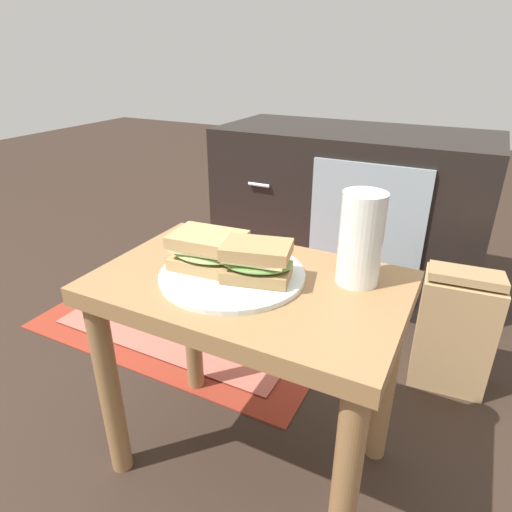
# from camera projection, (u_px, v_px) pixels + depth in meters

# --- Properties ---
(ground_plane) EXTENTS (8.00, 8.00, 0.00)m
(ground_plane) POSITION_uv_depth(u_px,v_px,m) (250.00, 458.00, 1.00)
(ground_plane) COLOR #2D2119
(side_table) EXTENTS (0.56, 0.36, 0.46)m
(side_table) POSITION_uv_depth(u_px,v_px,m) (249.00, 321.00, 0.85)
(side_table) COLOR olive
(side_table) RESTS_ON ground
(tv_cabinet) EXTENTS (0.96, 0.46, 0.58)m
(tv_cabinet) POSITION_uv_depth(u_px,v_px,m) (349.00, 209.00, 1.68)
(tv_cabinet) COLOR black
(tv_cabinet) RESTS_ON ground
(area_rug) EXTENTS (0.96, 0.77, 0.01)m
(area_rug) POSITION_uv_depth(u_px,v_px,m) (206.00, 306.00, 1.58)
(area_rug) COLOR maroon
(area_rug) RESTS_ON ground
(plate) EXTENTS (0.27, 0.27, 0.01)m
(plate) POSITION_uv_depth(u_px,v_px,m) (232.00, 274.00, 0.81)
(plate) COLOR silver
(plate) RESTS_ON side_table
(sandwich_front) EXTENTS (0.15, 0.11, 0.07)m
(sandwich_front) POSITION_uv_depth(u_px,v_px,m) (208.00, 251.00, 0.82)
(sandwich_front) COLOR tan
(sandwich_front) RESTS_ON plate
(sandwich_back) EXTENTS (0.14, 0.11, 0.07)m
(sandwich_back) POSITION_uv_depth(u_px,v_px,m) (257.00, 261.00, 0.78)
(sandwich_back) COLOR #9E7A4C
(sandwich_back) RESTS_ON plate
(beer_glass) EXTENTS (0.08, 0.08, 0.17)m
(beer_glass) POSITION_uv_depth(u_px,v_px,m) (360.00, 242.00, 0.77)
(beer_glass) COLOR silver
(beer_glass) RESTS_ON side_table
(paper_bag) EXTENTS (0.20, 0.15, 0.34)m
(paper_bag) POSITION_uv_depth(u_px,v_px,m) (454.00, 329.00, 1.17)
(paper_bag) COLOR tan
(paper_bag) RESTS_ON ground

